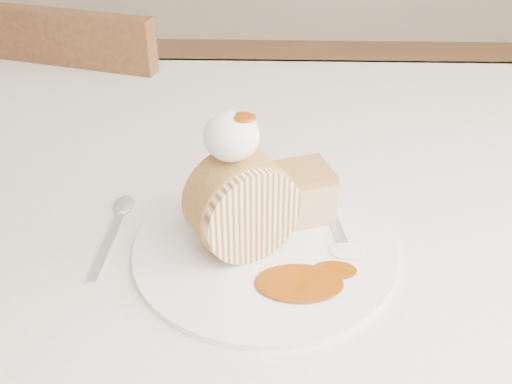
{
  "coord_description": "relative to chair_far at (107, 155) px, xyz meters",
  "views": [
    {
      "loc": [
        -0.05,
        -0.44,
        1.15
      ],
      "look_at": [
        -0.07,
        0.07,
        0.82
      ],
      "focal_mm": 40.0,
      "sensor_mm": 36.0,
      "label": 1
    }
  ],
  "objects": [
    {
      "name": "caramel_drizzle",
      "position": [
        0.36,
        -0.66,
        0.43
      ],
      "size": [
        0.03,
        0.02,
        0.01
      ],
      "primitive_type": "ellipsoid",
      "color": "#7F3605",
      "rests_on": "whipped_cream"
    },
    {
      "name": "chair_far",
      "position": [
        0.0,
        0.0,
        0.0
      ],
      "size": [
        0.5,
        0.5,
        0.85
      ],
      "rotation": [
        0.0,
        0.0,
        2.87
      ],
      "color": "brown",
      "rests_on": "ground"
    },
    {
      "name": "cake_chunk",
      "position": [
        0.42,
        -0.6,
        0.3
      ],
      "size": [
        0.08,
        0.08,
        0.05
      ],
      "primitive_type": "cube",
      "rotation": [
        0.0,
        0.0,
        0.33
      ],
      "color": "tan",
      "rests_on": "plate"
    },
    {
      "name": "fork",
      "position": [
        0.46,
        -0.6,
        0.27
      ],
      "size": [
        0.05,
        0.17,
        0.0
      ],
      "primitive_type": "cube",
      "rotation": [
        0.0,
        0.0,
        0.16
      ],
      "color": "silver",
      "rests_on": "plate"
    },
    {
      "name": "roulade_slice",
      "position": [
        0.36,
        -0.66,
        0.32
      ],
      "size": [
        0.12,
        0.11,
        0.11
      ],
      "primitive_type": "cylinder",
      "rotation": [
        1.57,
        0.0,
        0.53
      ],
      "color": "#FFE8B1",
      "rests_on": "plate"
    },
    {
      "name": "plate",
      "position": [
        0.38,
        -0.66,
        0.27
      ],
      "size": [
        0.37,
        0.37,
        0.01
      ],
      "primitive_type": "cylinder",
      "rotation": [
        0.0,
        0.0,
        0.33
      ],
      "color": "white",
      "rests_on": "table"
    },
    {
      "name": "whipped_cream",
      "position": [
        0.35,
        -0.66,
        0.4
      ],
      "size": [
        0.06,
        0.06,
        0.05
      ],
      "primitive_type": "ellipsoid",
      "color": "white",
      "rests_on": "roulade_slice"
    },
    {
      "name": "spoon",
      "position": [
        0.2,
        -0.66,
        0.27
      ],
      "size": [
        0.03,
        0.15,
        0.0
      ],
      "primitive_type": "cube",
      "rotation": [
        0.0,
        0.0,
        -0.02
      ],
      "color": "silver",
      "rests_on": "table"
    },
    {
      "name": "caramel_pool",
      "position": [
        0.42,
        -0.72,
        0.27
      ],
      "size": [
        0.1,
        0.09,
        0.0
      ],
      "primitive_type": null,
      "rotation": [
        0.0,
        0.0,
        0.33
      ],
      "color": "#7F3605",
      "rests_on": "plate"
    },
    {
      "name": "table",
      "position": [
        0.44,
        -0.52,
        0.17
      ],
      "size": [
        1.4,
        0.9,
        0.75
      ],
      "color": "silver",
      "rests_on": "ground"
    }
  ]
}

